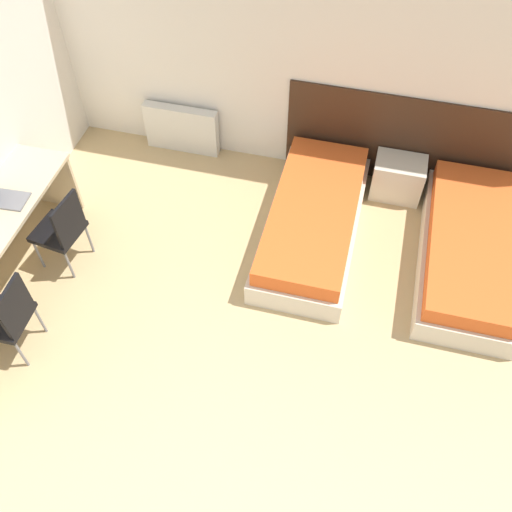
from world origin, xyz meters
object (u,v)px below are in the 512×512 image
Objects in this scene: nightstand at (398,178)px; laptop at (0,194)px; bed_near_door at (469,250)px; chair_near_laptop at (62,228)px; bed_near_window at (313,221)px; chair_near_notebook at (8,315)px.

nightstand is 1.41× the size of laptop.
bed_near_door is 1.10m from nightstand.
nightstand is at bearing 38.02° from chair_near_laptop.
laptop is at bearing -161.15° from bed_near_window.
laptop is (-3.41, -1.71, 0.59)m from nightstand.
chair_near_notebook reaches higher than bed_near_window.
nightstand is (0.75, 0.80, 0.02)m from bed_near_window.
bed_near_door is 5.34× the size of laptop.
laptop is at bearing -153.39° from nightstand.
nightstand is at bearing 41.15° from chair_near_notebook.
chair_near_notebook is at bearing -137.60° from nightstand.
chair_near_laptop is at bearing -166.22° from bed_near_door.
nightstand is 0.60× the size of chair_near_laptop.
chair_near_notebook is (0.00, -0.97, 0.00)m from chair_near_laptop.
chair_near_laptop is 0.59m from laptop.
bed_near_door is at bearing 25.70° from chair_near_notebook.
nightstand is at bearing 46.89° from bed_near_window.
bed_near_window is 2.37m from chair_near_laptop.
chair_near_laptop reaches higher than bed_near_door.
nightstand is 0.60× the size of chair_near_notebook.
laptop is at bearing 116.00° from chair_near_notebook.
bed_near_window is 5.34× the size of laptop.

